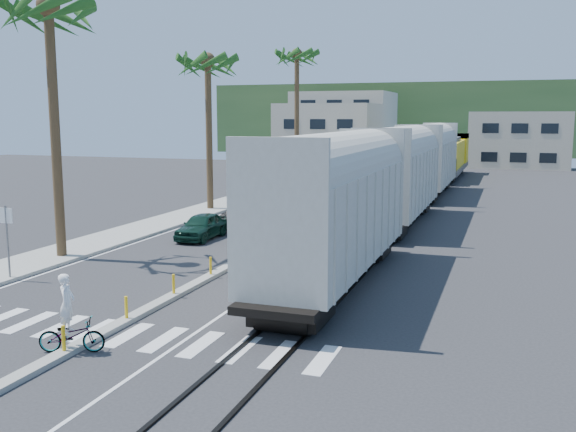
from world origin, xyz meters
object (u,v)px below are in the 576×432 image
object	(u,v)px
car_lead	(202,226)
car_second	(251,214)
cyclist	(71,328)
street_sign	(7,231)

from	to	relation	value
car_lead	car_second	size ratio (longest dim) A/B	0.79
car_second	cyclist	world-z (taller)	cyclist
car_second	cyclist	size ratio (longest dim) A/B	2.31
street_sign	car_lead	size ratio (longest dim) A/B	0.74
street_sign	car_second	world-z (taller)	street_sign
street_sign	cyclist	world-z (taller)	street_sign
car_second	cyclist	distance (m)	20.35
street_sign	car_lead	world-z (taller)	street_sign
car_lead	car_second	world-z (taller)	car_second
car_lead	street_sign	bearing A→B (deg)	-108.03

